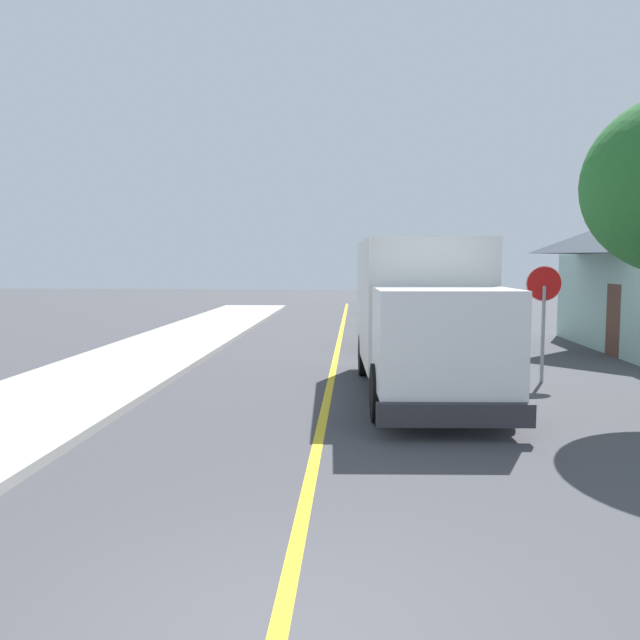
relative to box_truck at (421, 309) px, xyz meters
name	(u,v)px	position (x,y,z in m)	size (l,w,h in m)	color
centre_line_yellow	(330,384)	(-1.92, 0.73, -1.76)	(0.16, 56.00, 0.01)	gold
box_truck	(421,309)	(0.00, 0.00, 0.00)	(2.69, 7.27, 3.20)	silver
parked_car_near	(399,324)	(-0.02, 6.62, -0.97)	(1.85, 4.42, 1.67)	black
parked_car_mid	(399,308)	(0.47, 13.74, -0.97)	(1.89, 4.44, 1.67)	#B7B7BC
parked_car_far	(393,298)	(0.63, 21.01, -0.97)	(2.00, 4.48, 1.67)	#4C564C
parked_car_furthest	(383,293)	(0.34, 26.81, -0.97)	(1.95, 4.46, 1.67)	#2D4793
stop_sign	(544,301)	(2.89, 1.26, 0.09)	(0.80, 0.10, 2.65)	gray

